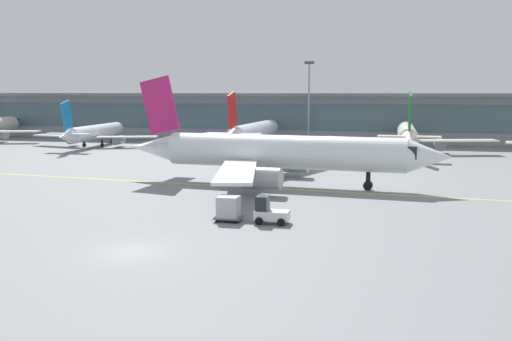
% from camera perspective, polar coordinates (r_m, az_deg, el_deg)
% --- Properties ---
extents(ground_plane, '(400.00, 400.00, 0.00)m').
position_cam_1_polar(ground_plane, '(36.48, -12.57, -8.02)').
color(ground_plane, gray).
extents(taxiway_centreline_stripe, '(109.71, 8.68, 0.01)m').
position_cam_1_polar(taxiway_centreline_stripe, '(57.92, 2.45, -1.86)').
color(taxiway_centreline_stripe, yellow).
rests_on(taxiway_centreline_stripe, ground_plane).
extents(terminal_concourse, '(213.94, 11.00, 9.60)m').
position_cam_1_polar(terminal_concourse, '(114.35, 5.40, 5.50)').
color(terminal_concourse, '#8C939E').
rests_on(terminal_concourse, ground_plane).
extents(gate_airplane_1, '(23.91, 25.73, 8.52)m').
position_cam_1_polar(gate_airplane_1, '(106.14, -15.97, 3.75)').
color(gate_airplane_1, silver).
rests_on(gate_airplane_1, ground_plane).
extents(gate_airplane_2, '(27.95, 30.07, 9.96)m').
position_cam_1_polar(gate_airplane_2, '(96.76, -0.19, 3.92)').
color(gate_airplane_2, silver).
rests_on(gate_airplane_2, ground_plane).
extents(gate_airplane_3, '(27.98, 30.00, 9.96)m').
position_cam_1_polar(gate_airplane_3, '(94.82, 15.08, 3.56)').
color(gate_airplane_3, silver).
rests_on(gate_airplane_3, ground_plane).
extents(taxiing_regional_jet, '(35.39, 32.81, 11.72)m').
position_cam_1_polar(taxiing_regional_jet, '(59.49, 2.41, 1.82)').
color(taxiing_regional_jet, white).
rests_on(taxiing_regional_jet, ground_plane).
extents(baggage_tug, '(2.61, 1.64, 2.10)m').
position_cam_1_polar(baggage_tug, '(42.73, 1.34, -4.22)').
color(baggage_tug, silver).
rests_on(baggage_tug, ground_plane).
extents(cargo_dolly_lead, '(2.11, 1.62, 1.94)m').
position_cam_1_polar(cargo_dolly_lead, '(43.48, -2.80, -3.80)').
color(cargo_dolly_lead, '#595B60').
rests_on(cargo_dolly_lead, ground_plane).
extents(apron_light_mast_1, '(1.80, 0.36, 15.45)m').
position_cam_1_polar(apron_light_mast_1, '(105.89, 5.39, 7.19)').
color(apron_light_mast_1, gray).
rests_on(apron_light_mast_1, ground_plane).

